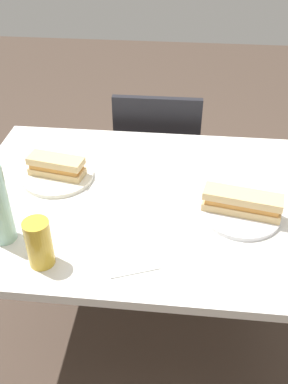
# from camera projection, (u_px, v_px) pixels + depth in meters

# --- Properties ---
(ground_plane) EXTENTS (8.00, 8.00, 0.00)m
(ground_plane) POSITION_uv_depth(u_px,v_px,m) (144.00, 333.00, 1.88)
(ground_plane) COLOR #47382D
(dining_table) EXTENTS (1.20, 0.88, 0.74)m
(dining_table) POSITION_uv_depth(u_px,v_px,m) (144.00, 221.00, 1.49)
(dining_table) COLOR silver
(dining_table) RESTS_ON ground
(chair_far) EXTENTS (0.40, 0.40, 0.86)m
(chair_far) POSITION_uv_depth(u_px,v_px,m) (158.00, 159.00, 2.09)
(chair_far) COLOR black
(chair_far) RESTS_ON ground
(plate_near) EXTENTS (0.25, 0.25, 0.01)m
(plate_near) POSITION_uv_depth(u_px,v_px,m) (58.00, 176.00, 1.52)
(plate_near) COLOR silver
(plate_near) RESTS_ON dining_table
(baguette_sandwich_near) EXTENTS (0.20, 0.10, 0.07)m
(baguette_sandwich_near) POSITION_uv_depth(u_px,v_px,m) (56.00, 166.00, 1.49)
(baguette_sandwich_near) COLOR #DBB77A
(baguette_sandwich_near) RESTS_ON plate_near
(knife_near) EXTENTS (0.17, 0.07, 0.01)m
(knife_near) POSITION_uv_depth(u_px,v_px,m) (62.00, 164.00, 1.56)
(knife_near) COLOR silver
(knife_near) RESTS_ON plate_near
(plate_far) EXTENTS (0.25, 0.25, 0.01)m
(plate_far) POSITION_uv_depth(u_px,v_px,m) (240.00, 213.00, 1.35)
(plate_far) COLOR white
(plate_far) RESTS_ON dining_table
(baguette_sandwich_far) EXTENTS (0.25, 0.11, 0.07)m
(baguette_sandwich_far) POSITION_uv_depth(u_px,v_px,m) (242.00, 202.00, 1.33)
(baguette_sandwich_far) COLOR #DBB77A
(baguette_sandwich_far) RESTS_ON plate_far
(knife_far) EXTENTS (0.18, 0.06, 0.01)m
(knife_far) POSITION_uv_depth(u_px,v_px,m) (239.00, 199.00, 1.39)
(knife_far) COLOR silver
(knife_far) RESTS_ON plate_far
(beer_glass) EXTENTS (0.07, 0.07, 0.14)m
(beer_glass) POSITION_uv_depth(u_px,v_px,m) (39.00, 243.00, 1.15)
(beer_glass) COLOR gold
(beer_glass) RESTS_ON dining_table
(paper_napkin) EXTENTS (0.18, 0.18, 0.00)m
(paper_napkin) POSITION_uv_depth(u_px,v_px,m) (130.00, 256.00, 1.21)
(paper_napkin) COLOR white
(paper_napkin) RESTS_ON dining_table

